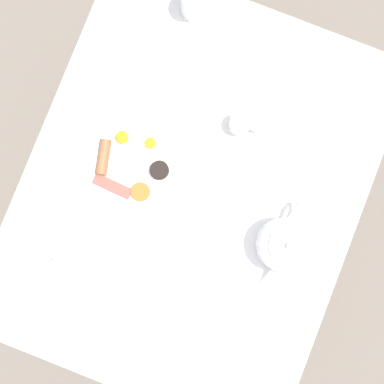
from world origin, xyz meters
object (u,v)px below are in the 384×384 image
(fork_by_plate, at_px, (312,129))
(water_glass_short, at_px, (42,205))
(teacup_with_saucer_left, at_px, (74,250))
(napkin_folded, at_px, (179,302))
(knife_by_plate, at_px, (138,49))
(teapot_near, at_px, (285,244))
(creamer_jug, at_px, (241,123))
(breakfast_plate, at_px, (131,164))

(fork_by_plate, bearing_deg, water_glass_short, -142.32)
(teacup_with_saucer_left, relative_size, water_glass_short, 1.69)
(teacup_with_saucer_left, xyz_separation_m, napkin_folded, (0.28, -0.03, -0.03))
(water_glass_short, xyz_separation_m, knife_by_plate, (0.06, 0.45, -0.04))
(napkin_folded, xyz_separation_m, fork_by_plate, (0.15, 0.51, -0.00))
(teapot_near, distance_m, napkin_folded, 0.29)
(teacup_with_saucer_left, relative_size, knife_by_plate, 0.75)
(water_glass_short, relative_size, fork_by_plate, 0.48)
(teacup_with_saucer_left, relative_size, creamer_jug, 1.84)
(teapot_near, relative_size, napkin_folded, 1.18)
(napkin_folded, bearing_deg, knife_by_plate, 120.85)
(water_glass_short, distance_m, napkin_folded, 0.40)
(teacup_with_saucer_left, xyz_separation_m, water_glass_short, (-0.11, 0.07, 0.01))
(breakfast_plate, height_order, teacup_with_saucer_left, teacup_with_saucer_left)
(teacup_with_saucer_left, bearing_deg, knife_by_plate, 94.89)
(breakfast_plate, xyz_separation_m, fork_by_plate, (0.38, 0.24, -0.01))
(teapot_near, bearing_deg, napkin_folded, -41.43)
(breakfast_plate, xyz_separation_m, teapot_near, (0.41, -0.05, 0.04))
(breakfast_plate, distance_m, knife_by_plate, 0.29)
(creamer_jug, bearing_deg, teapot_near, -49.64)
(knife_by_plate, bearing_deg, breakfast_plate, -71.51)
(breakfast_plate, relative_size, teapot_near, 1.23)
(breakfast_plate, xyz_separation_m, water_glass_short, (-0.16, -0.17, 0.03))
(fork_by_plate, bearing_deg, teacup_with_saucer_left, -131.38)
(breakfast_plate, height_order, knife_by_plate, breakfast_plate)
(teapot_near, xyz_separation_m, knife_by_plate, (-0.51, 0.32, -0.05))
(teacup_with_saucer_left, distance_m, water_glass_short, 0.13)
(breakfast_plate, bearing_deg, knife_by_plate, 108.49)
(water_glass_short, height_order, creamer_jug, water_glass_short)
(knife_by_plate, bearing_deg, teacup_with_saucer_left, -85.11)
(fork_by_plate, bearing_deg, napkin_folded, -106.19)
(water_glass_short, bearing_deg, breakfast_plate, 47.65)
(creamer_jug, bearing_deg, knife_by_plate, 163.92)
(napkin_folded, bearing_deg, teapot_near, 50.74)
(breakfast_plate, distance_m, teacup_with_saucer_left, 0.25)
(breakfast_plate, distance_m, fork_by_plate, 0.45)
(water_glass_short, height_order, napkin_folded, water_glass_short)
(breakfast_plate, relative_size, water_glass_short, 3.11)
(breakfast_plate, distance_m, napkin_folded, 0.36)
(teapot_near, height_order, creamer_jug, teapot_near)
(breakfast_plate, relative_size, napkin_folded, 1.45)
(water_glass_short, bearing_deg, napkin_folded, -14.15)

